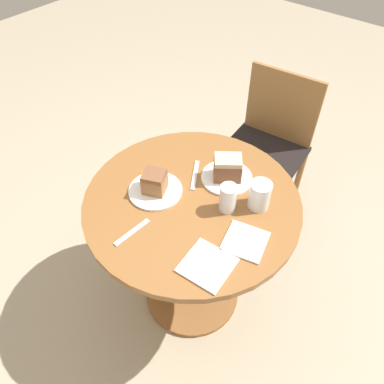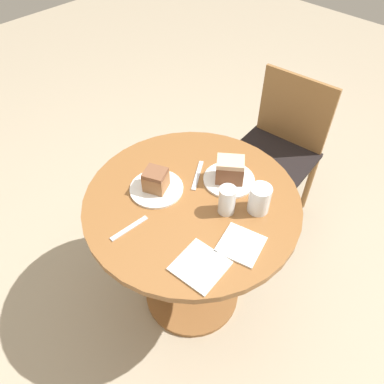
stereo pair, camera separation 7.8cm
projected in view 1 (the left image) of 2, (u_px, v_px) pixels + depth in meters
name	position (u px, v px, depth m)	size (l,w,h in m)	color
ground_plane	(192.00, 293.00, 2.00)	(8.00, 8.00, 0.00)	tan
table	(192.00, 231.00, 1.61)	(0.85, 0.85, 0.75)	brown
chair	(265.00, 148.00, 2.13)	(0.48, 0.52, 0.85)	olive
plate_near	(227.00, 178.00, 1.53)	(0.21, 0.21, 0.01)	white
plate_far	(155.00, 191.00, 1.48)	(0.21, 0.21, 0.01)	white
cake_slice_near	(228.00, 168.00, 1.49)	(0.14, 0.13, 0.10)	brown
cake_slice_far	(155.00, 182.00, 1.45)	(0.11, 0.11, 0.09)	#9E6B42
glass_lemonade	(259.00, 196.00, 1.40)	(0.08, 0.08, 0.11)	beige
glass_water	(228.00, 200.00, 1.39)	(0.06, 0.06, 0.12)	silver
napkin_stack	(207.00, 265.00, 1.25)	(0.17, 0.17, 0.01)	white
fork	(195.00, 175.00, 1.55)	(0.11, 0.16, 0.00)	silver
spoon	(132.00, 232.00, 1.35)	(0.03, 0.16, 0.00)	silver
napkin_side	(245.00, 241.00, 1.32)	(0.17, 0.17, 0.01)	white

